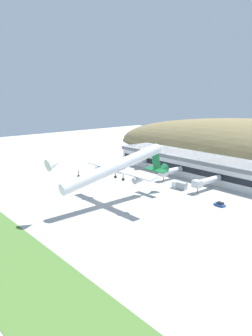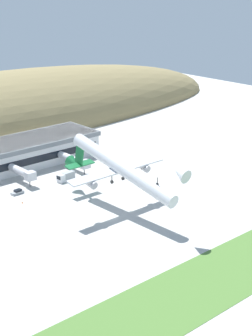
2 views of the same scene
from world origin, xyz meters
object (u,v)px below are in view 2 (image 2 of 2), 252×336
at_px(service_car_0, 18,192).
at_px(traffic_cone_0, 22,202).
at_px(jetway_2, 75,160).
at_px(cargo_airplane, 120,168).
at_px(jetway_1, 23,172).
at_px(service_car_1, 126,168).
at_px(fuel_truck, 66,177).

bearing_deg(service_car_0, traffic_cone_0, -111.44).
relative_size(jetway_2, traffic_cone_0, 28.59).
height_order(cargo_airplane, service_car_0, cargo_airplane).
xyz_separation_m(jetway_1, traffic_cone_0, (-9.75, -14.86, -3.71)).
relative_size(jetway_1, jetway_2, 0.83).
distance_m(jetway_2, traffic_cone_0, 34.00).
height_order(jetway_1, cargo_airplane, cargo_airplane).
relative_size(jetway_2, service_car_1, 4.01).
distance_m(service_car_1, traffic_cone_0, 45.76).
distance_m(jetway_1, service_car_1, 38.43).
relative_size(jetway_1, fuel_truck, 2.03).
bearing_deg(traffic_cone_0, cargo_airplane, -51.02).
distance_m(jetway_1, cargo_airplane, 41.63).
xyz_separation_m(cargo_airplane, service_car_1, (25.98, 26.19, -12.92)).
height_order(cargo_airplane, fuel_truck, cargo_airplane).
height_order(service_car_1, traffic_cone_0, service_car_1).
xyz_separation_m(jetway_2, cargo_airplane, (-11.27, -37.81, 9.54)).
bearing_deg(cargo_airplane, service_car_1, 45.23).
bearing_deg(service_car_0, fuel_truck, -1.65).
distance_m(cargo_airplane, traffic_cone_0, 34.07).
bearing_deg(jetway_1, fuel_truck, -31.55).
distance_m(jetway_2, fuel_truck, 11.02).
xyz_separation_m(jetway_1, service_car_1, (35.98, -13.07, -3.38)).
xyz_separation_m(jetway_1, service_car_0, (-6.72, -7.15, -3.35)).
relative_size(service_car_1, traffic_cone_0, 7.12).
distance_m(fuel_truck, traffic_cone_0, 23.45).
bearing_deg(service_car_1, jetway_1, 160.03).
bearing_deg(service_car_1, traffic_cone_0, -177.76).
relative_size(jetway_1, cargo_airplane, 0.26).
bearing_deg(jetway_1, service_car_0, -133.21).
relative_size(service_car_0, traffic_cone_0, 7.78).
height_order(jetway_1, service_car_0, jetway_1).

